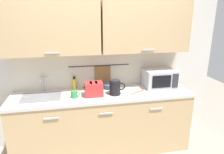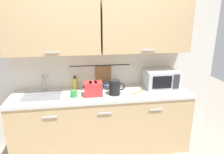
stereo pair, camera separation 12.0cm
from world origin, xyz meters
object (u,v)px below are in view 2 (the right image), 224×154
object	(u,v)px
wooden_spoon	(140,92)
microwave	(160,79)
toaster	(93,89)
electric_kettle	(115,87)
mug_near_sink	(74,94)
dish_soap_bottle	(75,83)
mixing_bowl	(110,85)

from	to	relation	value
wooden_spoon	microwave	bearing A→B (deg)	23.12
microwave	toaster	size ratio (longest dim) A/B	1.80
electric_kettle	wooden_spoon	distance (m)	0.38
mug_near_sink	toaster	world-z (taller)	toaster
dish_soap_bottle	mixing_bowl	bearing A→B (deg)	-6.44
mixing_bowl	wooden_spoon	bearing A→B (deg)	-29.53
electric_kettle	mug_near_sink	xyz separation A→B (m)	(-0.56, -0.01, -0.05)
toaster	mug_near_sink	bearing A→B (deg)	-175.41
electric_kettle	mug_near_sink	bearing A→B (deg)	-178.84
mug_near_sink	wooden_spoon	xyz separation A→B (m)	(0.92, 0.04, -0.04)
electric_kettle	dish_soap_bottle	distance (m)	0.63
mug_near_sink	wooden_spoon	bearing A→B (deg)	2.75
mug_near_sink	microwave	bearing A→B (deg)	8.78
mug_near_sink	toaster	size ratio (longest dim) A/B	0.47
mixing_bowl	toaster	distance (m)	0.36
mixing_bowl	wooden_spoon	distance (m)	0.46
mixing_bowl	toaster	xyz separation A→B (m)	(-0.26, -0.25, 0.05)
mug_near_sink	mixing_bowl	xyz separation A→B (m)	(0.52, 0.27, -0.00)
toaster	mixing_bowl	bearing A→B (deg)	43.60
electric_kettle	microwave	bearing A→B (deg)	14.46
microwave	toaster	xyz separation A→B (m)	(-1.02, -0.18, -0.04)
microwave	mug_near_sink	bearing A→B (deg)	-171.22
dish_soap_bottle	wooden_spoon	size ratio (longest dim) A/B	0.78
microwave	wooden_spoon	distance (m)	0.41
mug_near_sink	mixing_bowl	distance (m)	0.59
dish_soap_bottle	microwave	bearing A→B (deg)	-5.85
dish_soap_bottle	wooden_spoon	bearing A→B (deg)	-17.27
microwave	mixing_bowl	size ratio (longest dim) A/B	2.15
microwave	mixing_bowl	xyz separation A→B (m)	(-0.76, 0.07, -0.09)
electric_kettle	mixing_bowl	size ratio (longest dim) A/B	1.06
microwave	dish_soap_bottle	xyz separation A→B (m)	(-1.27, 0.13, -0.05)
mixing_bowl	wooden_spoon	world-z (taller)	mixing_bowl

